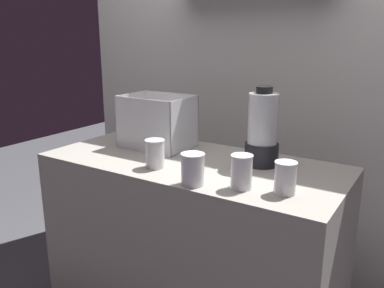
{
  "coord_description": "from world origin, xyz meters",
  "views": [
    {
      "loc": [
        0.95,
        -1.5,
        1.47
      ],
      "look_at": [
        0.0,
        0.0,
        0.98
      ],
      "focal_mm": 37.43,
      "sensor_mm": 36.0,
      "label": 1
    }
  ],
  "objects_px": {
    "juice_cup_orange_far_left": "(155,155)",
    "juice_cup_mango_middle": "(241,173)",
    "carrot_display_bin": "(156,130)",
    "juice_cup_pomegranate_right": "(285,179)",
    "juice_cup_mango_left": "(193,170)",
    "blender_pitcher": "(262,132)"
  },
  "relations": [
    {
      "from": "juice_cup_mango_left",
      "to": "juice_cup_mango_middle",
      "type": "bearing_deg",
      "value": 20.0
    },
    {
      "from": "carrot_display_bin",
      "to": "juice_cup_mango_left",
      "type": "distance_m",
      "value": 0.59
    },
    {
      "from": "carrot_display_bin",
      "to": "juice_cup_mango_middle",
      "type": "bearing_deg",
      "value": -25.49
    },
    {
      "from": "blender_pitcher",
      "to": "juice_cup_mango_left",
      "type": "xyz_separation_m",
      "value": [
        -0.13,
        -0.38,
        -0.09
      ]
    },
    {
      "from": "juice_cup_orange_far_left",
      "to": "juice_cup_mango_left",
      "type": "xyz_separation_m",
      "value": [
        0.25,
        -0.09,
        0.0
      ]
    },
    {
      "from": "carrot_display_bin",
      "to": "juice_cup_pomegranate_right",
      "type": "relative_size",
      "value": 2.82
    },
    {
      "from": "juice_cup_mango_left",
      "to": "juice_cup_pomegranate_right",
      "type": "bearing_deg",
      "value": 17.26
    },
    {
      "from": "juice_cup_orange_far_left",
      "to": "juice_cup_mango_middle",
      "type": "distance_m",
      "value": 0.43
    },
    {
      "from": "carrot_display_bin",
      "to": "juice_cup_pomegranate_right",
      "type": "bearing_deg",
      "value": -18.37
    },
    {
      "from": "blender_pitcher",
      "to": "juice_cup_mango_middle",
      "type": "xyz_separation_m",
      "value": [
        0.05,
        -0.31,
        -0.09
      ]
    },
    {
      "from": "blender_pitcher",
      "to": "juice_cup_mango_middle",
      "type": "height_order",
      "value": "blender_pitcher"
    },
    {
      "from": "juice_cup_orange_far_left",
      "to": "juice_cup_pomegranate_right",
      "type": "relative_size",
      "value": 1.02
    },
    {
      "from": "juice_cup_orange_far_left",
      "to": "juice_cup_pomegranate_right",
      "type": "bearing_deg",
      "value": 1.37
    },
    {
      "from": "juice_cup_pomegranate_right",
      "to": "juice_cup_mango_left",
      "type": "bearing_deg",
      "value": -162.74
    },
    {
      "from": "juice_cup_orange_far_left",
      "to": "juice_cup_mango_middle",
      "type": "xyz_separation_m",
      "value": [
        0.43,
        -0.03,
        0.0
      ]
    },
    {
      "from": "juice_cup_orange_far_left",
      "to": "juice_cup_mango_middle",
      "type": "relative_size",
      "value": 0.94
    },
    {
      "from": "juice_cup_mango_left",
      "to": "juice_cup_pomegranate_right",
      "type": "height_order",
      "value": "juice_cup_mango_left"
    },
    {
      "from": "juice_cup_pomegranate_right",
      "to": "carrot_display_bin",
      "type": "bearing_deg",
      "value": 161.63
    },
    {
      "from": "blender_pitcher",
      "to": "juice_cup_pomegranate_right",
      "type": "bearing_deg",
      "value": -52.58
    },
    {
      "from": "juice_cup_mango_middle",
      "to": "blender_pitcher",
      "type": "bearing_deg",
      "value": 99.23
    },
    {
      "from": "juice_cup_orange_far_left",
      "to": "juice_cup_pomegranate_right",
      "type": "height_order",
      "value": "juice_cup_orange_far_left"
    },
    {
      "from": "blender_pitcher",
      "to": "juice_cup_mango_left",
      "type": "relative_size",
      "value": 2.8
    }
  ]
}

